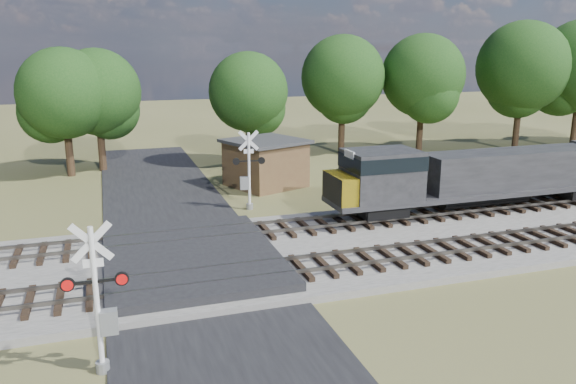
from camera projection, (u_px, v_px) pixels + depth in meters
name	position (u px, v px, depth m)	size (l,w,h in m)	color
ground	(194.00, 270.00, 23.15)	(160.00, 160.00, 0.00)	brown
ballast_bed	(403.00, 239.00, 26.59)	(140.00, 10.00, 0.30)	gray
road	(194.00, 270.00, 23.14)	(7.00, 60.00, 0.08)	black
crossing_panel	(191.00, 259.00, 23.53)	(7.00, 9.00, 0.62)	#262628
track_near	(280.00, 270.00, 22.15)	(140.00, 2.60, 0.33)	black
track_far	(249.00, 232.00, 26.75)	(140.00, 2.60, 0.33)	black
crossing_signal_near	(101.00, 312.00, 15.47)	(1.80, 0.39, 4.45)	silver
crossing_signal_far	(248.00, 177.00, 31.51)	(1.82, 0.43, 4.53)	silver
equipment_shed	(266.00, 163.00, 37.03)	(5.93, 5.93, 3.11)	#4F3622
treeline	(269.00, 80.00, 43.56)	(78.25, 12.15, 11.47)	black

